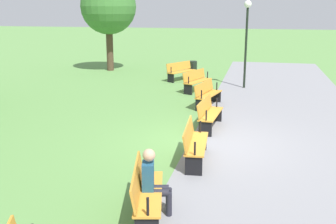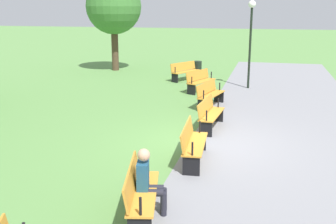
% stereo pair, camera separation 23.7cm
% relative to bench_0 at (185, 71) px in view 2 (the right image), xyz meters
% --- Properties ---
extents(ground_plane, '(120.00, 120.00, 0.00)m').
position_rel_bench_0_xyz_m(ground_plane, '(9.33, 2.51, -0.47)').
color(ground_plane, '#5B8C47').
extents(path_paving, '(34.21, 5.25, 0.01)m').
position_rel_bench_0_xyz_m(path_paving, '(9.33, 4.68, -0.47)').
color(path_paving, gray).
rests_on(path_paving, ground).
extents(bench_0, '(1.77, 1.28, 0.89)m').
position_rel_bench_0_xyz_m(bench_0, '(0.00, 0.00, 0.00)').
color(bench_0, orange).
rests_on(bench_0, ground).
extents(bench_1, '(1.81, 1.08, 0.89)m').
position_rel_bench_0_xyz_m(bench_1, '(2.52, 1.18, 0.00)').
color(bench_1, orange).
rests_on(bench_1, ground).
extents(bench_2, '(1.82, 0.85, 0.89)m').
position_rel_bench_0_xyz_m(bench_2, '(5.18, 1.99, 0.00)').
color(bench_2, orange).
rests_on(bench_2, ground).
extents(bench_3, '(1.79, 0.60, 0.89)m').
position_rel_bench_0_xyz_m(bench_3, '(7.93, 2.39, 0.00)').
color(bench_3, orange).
rests_on(bench_3, ground).
extents(bench_4, '(1.79, 0.60, 0.89)m').
position_rel_bench_0_xyz_m(bench_4, '(10.72, 2.39, 0.00)').
color(bench_4, orange).
rests_on(bench_4, ground).
extents(bench_5, '(1.82, 0.85, 0.89)m').
position_rel_bench_0_xyz_m(bench_5, '(13.47, 1.99, 0.00)').
color(bench_5, orange).
rests_on(bench_5, ground).
extents(person_seated, '(0.41, 0.57, 1.20)m').
position_rel_bench_0_xyz_m(person_seated, '(13.33, 2.10, 0.16)').
color(person_seated, navy).
rests_on(person_seated, ground).
extents(tree_3, '(3.08, 3.08, 5.12)m').
position_rel_bench_0_xyz_m(tree_3, '(-2.29, -4.57, 3.08)').
color(tree_3, '#4C3828').
rests_on(tree_3, ground).
extents(lamp_post, '(0.32, 0.32, 3.82)m').
position_rel_bench_0_xyz_m(lamp_post, '(1.29, 3.17, 2.21)').
color(lamp_post, black).
rests_on(lamp_post, ground).
extents(trash_bin, '(0.47, 0.47, 0.75)m').
position_rel_bench_0_xyz_m(trash_bin, '(-1.66, 0.32, -0.10)').
color(trash_bin, black).
rests_on(trash_bin, ground).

